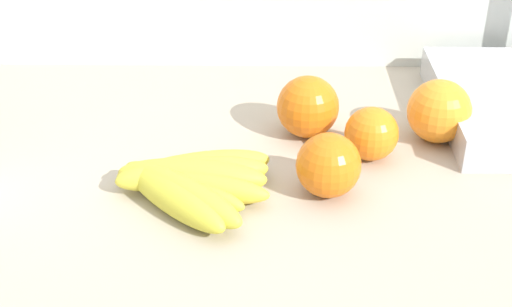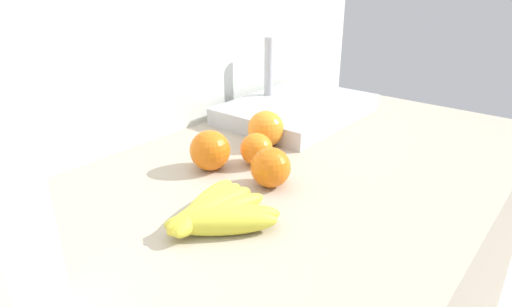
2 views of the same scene
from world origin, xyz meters
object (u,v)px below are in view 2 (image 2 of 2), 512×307
(banana_bunch, at_px, (215,213))
(orange_center, at_px, (256,149))
(orange_back_right, at_px, (210,150))
(sink_basin, at_px, (297,108))
(orange_front, at_px, (266,129))
(orange_back_left, at_px, (272,168))

(banana_bunch, xyz_separation_m, orange_center, (0.22, 0.09, 0.01))
(orange_back_right, bearing_deg, orange_center, -37.25)
(orange_center, distance_m, sink_basin, 0.33)
(banana_bunch, distance_m, orange_back_right, 0.21)
(orange_center, height_order, sink_basin, sink_basin)
(orange_front, bearing_deg, sink_basin, 15.64)
(banana_bunch, distance_m, sink_basin, 0.57)
(banana_bunch, bearing_deg, orange_center, 22.92)
(banana_bunch, distance_m, orange_back_left, 0.16)
(banana_bunch, relative_size, orange_back_left, 2.51)
(orange_back_right, bearing_deg, banana_bunch, -133.61)
(orange_back_left, distance_m, orange_front, 0.20)
(banana_bunch, relative_size, sink_basin, 0.47)
(orange_back_left, distance_m, orange_center, 0.10)
(orange_back_left, relative_size, orange_front, 0.91)
(orange_back_right, relative_size, sink_basin, 0.20)
(banana_bunch, relative_size, orange_center, 2.81)
(banana_bunch, bearing_deg, sink_basin, 20.77)
(orange_back_left, bearing_deg, orange_front, 40.93)
(orange_back_left, height_order, orange_center, orange_back_left)
(banana_bunch, height_order, orange_front, orange_front)
(banana_bunch, xyz_separation_m, orange_back_right, (0.15, 0.15, 0.02))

